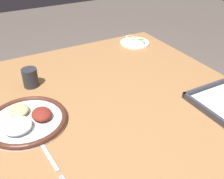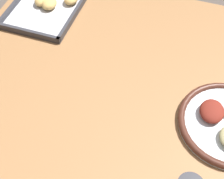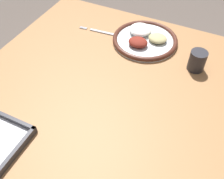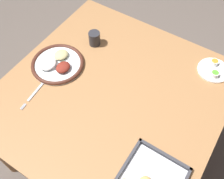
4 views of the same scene
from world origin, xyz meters
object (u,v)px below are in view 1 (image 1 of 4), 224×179
Objects in this scene: fork at (48,156)px; saucer_plate at (135,42)px; drinking_cup at (30,78)px; dinner_plate at (26,120)px.

fork is 0.92m from saucer_plate.
saucer_plate is 0.67m from drinking_cup.
fork is 2.75× the size of drinking_cup.
fork is at bearing -49.29° from saucer_plate.
drinking_cup is at bearing -74.72° from saucer_plate.
drinking_cup reaches higher than saucer_plate.
fork is at bearing 5.97° from dinner_plate.
dinner_plate is 1.27× the size of fork.
drinking_cup reaches higher than fork.
saucer_plate is at bearing 105.28° from drinking_cup.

